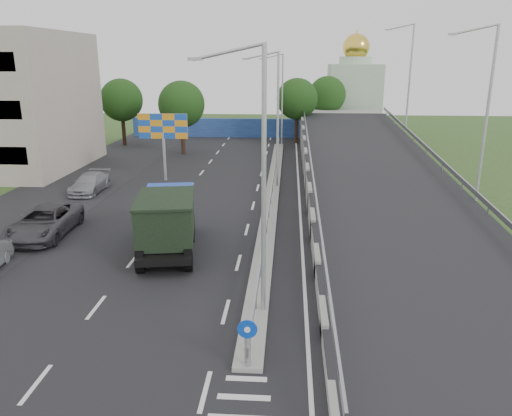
# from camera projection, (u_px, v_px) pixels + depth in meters

# --- Properties ---
(road_surface) EXTENTS (26.00, 90.00, 0.04)m
(road_surface) POSITION_uv_depth(u_px,v_px,m) (225.00, 210.00, 33.41)
(road_surface) COLOR black
(road_surface) RESTS_ON ground
(parking_strip) EXTENTS (8.00, 90.00, 0.05)m
(parking_strip) POSITION_uv_depth(u_px,v_px,m) (37.00, 206.00, 34.24)
(parking_strip) COLOR black
(parking_strip) RESTS_ON ground
(median) EXTENTS (1.00, 44.00, 0.20)m
(median) POSITION_uv_depth(u_px,v_px,m) (272.00, 194.00, 37.01)
(median) COLOR gray
(median) RESTS_ON ground
(overpass_ramp) EXTENTS (10.00, 50.00, 3.50)m
(overpass_ramp) POSITION_uv_depth(u_px,v_px,m) (376.00, 173.00, 36.05)
(overpass_ramp) COLOR gray
(overpass_ramp) RESTS_ON ground
(median_guardrail) EXTENTS (0.09, 44.00, 0.71)m
(median_guardrail) POSITION_uv_depth(u_px,v_px,m) (272.00, 185.00, 36.82)
(median_guardrail) COLOR gray
(median_guardrail) RESTS_ON median
(sign_bollard) EXTENTS (0.64, 0.23, 1.67)m
(sign_bollard) POSITION_uv_depth(u_px,v_px,m) (248.00, 343.00, 15.88)
(sign_bollard) COLOR black
(sign_bollard) RESTS_ON median
(lamp_post_near) EXTENTS (2.74, 0.18, 10.08)m
(lamp_post_near) POSITION_uv_depth(u_px,v_px,m) (259.00, 170.00, 18.16)
(lamp_post_near) COLOR #B2B5B7
(lamp_post_near) RESTS_ON median
(lamp_post_mid) EXTENTS (2.74, 0.18, 10.08)m
(lamp_post_mid) POSITION_uv_depth(u_px,v_px,m) (275.00, 113.00, 37.27)
(lamp_post_mid) COLOR #B2B5B7
(lamp_post_mid) RESTS_ON median
(lamp_post_far) EXTENTS (2.74, 0.18, 10.08)m
(lamp_post_far) POSITION_uv_depth(u_px,v_px,m) (281.00, 95.00, 56.38)
(lamp_post_far) COLOR #B2B5B7
(lamp_post_far) RESTS_ON median
(blue_wall) EXTENTS (30.00, 0.50, 2.40)m
(blue_wall) POSITION_uv_depth(u_px,v_px,m) (249.00, 128.00, 63.71)
(blue_wall) COLOR navy
(blue_wall) RESTS_ON ground
(church) EXTENTS (7.00, 7.00, 13.80)m
(church) POSITION_uv_depth(u_px,v_px,m) (354.00, 92.00, 69.27)
(church) COLOR #B2CCAD
(church) RESTS_ON ground
(billboard) EXTENTS (4.00, 0.24, 5.50)m
(billboard) POSITION_uv_depth(u_px,v_px,m) (163.00, 130.00, 40.23)
(billboard) COLOR #B2B5B7
(billboard) RESTS_ON ground
(tree_left_mid) EXTENTS (4.80, 4.80, 7.60)m
(tree_left_mid) POSITION_uv_depth(u_px,v_px,m) (182.00, 104.00, 51.48)
(tree_left_mid) COLOR black
(tree_left_mid) RESTS_ON ground
(tree_median_far) EXTENTS (4.80, 4.80, 7.60)m
(tree_median_far) POSITION_uv_depth(u_px,v_px,m) (297.00, 99.00, 58.35)
(tree_median_far) COLOR black
(tree_median_far) RESTS_ON ground
(tree_left_far) EXTENTS (4.80, 4.80, 7.60)m
(tree_left_far) POSITION_uv_depth(u_px,v_px,m) (121.00, 100.00, 56.78)
(tree_left_far) COLOR black
(tree_left_far) RESTS_ON ground
(tree_ramp_far) EXTENTS (4.80, 4.80, 7.60)m
(tree_ramp_far) POSITION_uv_depth(u_px,v_px,m) (327.00, 95.00, 64.79)
(tree_ramp_far) COLOR black
(tree_ramp_far) RESTS_ON ground
(dump_truck) EXTENTS (3.73, 7.47, 3.15)m
(dump_truck) POSITION_uv_depth(u_px,v_px,m) (168.00, 219.00, 25.89)
(dump_truck) COLOR black
(dump_truck) RESTS_ON ground
(parked_car_c) EXTENTS (3.05, 6.07, 1.65)m
(parked_car_c) POSITION_uv_depth(u_px,v_px,m) (45.00, 222.00, 28.32)
(parked_car_c) COLOR #3E3B41
(parked_car_c) RESTS_ON ground
(parked_car_d) EXTENTS (1.96, 4.81, 1.39)m
(parked_car_d) POSITION_uv_depth(u_px,v_px,m) (90.00, 183.00, 37.65)
(parked_car_d) COLOR #93959B
(parked_car_d) RESTS_ON ground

